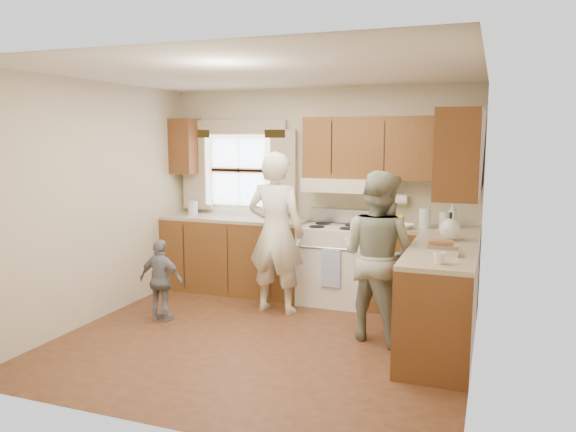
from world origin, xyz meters
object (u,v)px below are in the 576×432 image
at_px(stove, 335,263).
at_px(woman_right, 378,256).
at_px(child, 161,280).
at_px(woman_left, 276,233).

bearing_deg(stove, woman_right, -55.38).
height_order(woman_right, child, woman_right).
relative_size(stove, child, 1.23).
bearing_deg(woman_right, woman_left, 1.75).
relative_size(woman_left, child, 2.03).
height_order(woman_left, woman_right, woman_left).
xyz_separation_m(woman_left, woman_right, (1.21, -0.43, -0.08)).
distance_m(woman_left, woman_right, 1.28).
distance_m(stove, woman_right, 1.28).
bearing_deg(woman_left, stove, -128.54).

